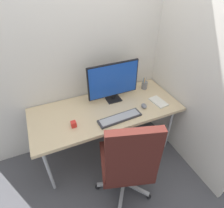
{
  "coord_description": "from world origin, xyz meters",
  "views": [
    {
      "loc": [
        -0.59,
        -1.54,
        2.03
      ],
      "look_at": [
        0.04,
        -0.07,
        0.8
      ],
      "focal_mm": 30.19,
      "sensor_mm": 36.0,
      "label": 1
    }
  ],
  "objects_px": {
    "office_chair": "(128,162)",
    "desk_clamp_accessory": "(74,124)",
    "monitor": "(113,81)",
    "mouse": "(144,106)",
    "notebook": "(158,102)",
    "pen_holder": "(144,85)",
    "keyboard": "(120,118)"
  },
  "relations": [
    {
      "from": "pen_holder",
      "to": "desk_clamp_accessory",
      "type": "distance_m",
      "value": 1.07
    },
    {
      "from": "keyboard",
      "to": "desk_clamp_accessory",
      "type": "xyz_separation_m",
      "value": [
        -0.47,
        0.08,
        0.02
      ]
    },
    {
      "from": "monitor",
      "to": "notebook",
      "type": "bearing_deg",
      "value": -30.38
    },
    {
      "from": "monitor",
      "to": "desk_clamp_accessory",
      "type": "relative_size",
      "value": 10.01
    },
    {
      "from": "office_chair",
      "to": "desk_clamp_accessory",
      "type": "xyz_separation_m",
      "value": [
        -0.35,
        0.51,
        0.16
      ]
    },
    {
      "from": "mouse",
      "to": "pen_holder",
      "type": "xyz_separation_m",
      "value": [
        0.21,
        0.34,
        0.03
      ]
    },
    {
      "from": "keyboard",
      "to": "mouse",
      "type": "relative_size",
      "value": 5.64
    },
    {
      "from": "pen_holder",
      "to": "mouse",
      "type": "bearing_deg",
      "value": -121.63
    },
    {
      "from": "notebook",
      "to": "office_chair",
      "type": "bearing_deg",
      "value": -149.6
    },
    {
      "from": "pen_holder",
      "to": "desk_clamp_accessory",
      "type": "relative_size",
      "value": 2.73
    },
    {
      "from": "mouse",
      "to": "notebook",
      "type": "relative_size",
      "value": 0.39
    },
    {
      "from": "office_chair",
      "to": "monitor",
      "type": "relative_size",
      "value": 1.86
    },
    {
      "from": "office_chair",
      "to": "mouse",
      "type": "xyz_separation_m",
      "value": [
        0.45,
        0.49,
        0.15
      ]
    },
    {
      "from": "pen_holder",
      "to": "keyboard",
      "type": "bearing_deg",
      "value": -143.09
    },
    {
      "from": "mouse",
      "to": "keyboard",
      "type": "bearing_deg",
      "value": -154.49
    },
    {
      "from": "pen_holder",
      "to": "notebook",
      "type": "bearing_deg",
      "value": -91.3
    },
    {
      "from": "monitor",
      "to": "pen_holder",
      "type": "height_order",
      "value": "monitor"
    },
    {
      "from": "office_chair",
      "to": "notebook",
      "type": "bearing_deg",
      "value": 37.67
    },
    {
      "from": "notebook",
      "to": "desk_clamp_accessory",
      "type": "relative_size",
      "value": 3.61
    },
    {
      "from": "notebook",
      "to": "monitor",
      "type": "bearing_deg",
      "value": 142.36
    },
    {
      "from": "office_chair",
      "to": "desk_clamp_accessory",
      "type": "relative_size",
      "value": 18.62
    },
    {
      "from": "pen_holder",
      "to": "notebook",
      "type": "distance_m",
      "value": 0.33
    },
    {
      "from": "desk_clamp_accessory",
      "to": "monitor",
      "type": "bearing_deg",
      "value": 25.81
    },
    {
      "from": "pen_holder",
      "to": "notebook",
      "type": "relative_size",
      "value": 0.76
    },
    {
      "from": "keyboard",
      "to": "notebook",
      "type": "height_order",
      "value": "keyboard"
    },
    {
      "from": "office_chair",
      "to": "monitor",
      "type": "bearing_deg",
      "value": 75.75
    },
    {
      "from": "notebook",
      "to": "desk_clamp_accessory",
      "type": "xyz_separation_m",
      "value": [
        -1.01,
        0.0,
        0.02
      ]
    },
    {
      "from": "pen_holder",
      "to": "monitor",
      "type": "bearing_deg",
      "value": -172.38
    },
    {
      "from": "monitor",
      "to": "mouse",
      "type": "distance_m",
      "value": 0.44
    },
    {
      "from": "keyboard",
      "to": "notebook",
      "type": "distance_m",
      "value": 0.54
    },
    {
      "from": "desk_clamp_accessory",
      "to": "office_chair",
      "type": "bearing_deg",
      "value": -55.43
    },
    {
      "from": "keyboard",
      "to": "mouse",
      "type": "bearing_deg",
      "value": 11.13
    }
  ]
}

